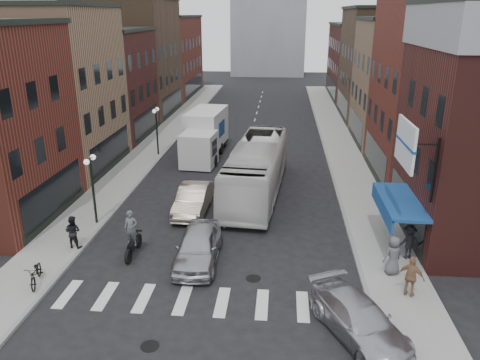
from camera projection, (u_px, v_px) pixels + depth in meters
name	position (u px, v px, depth m)	size (l,w,h in m)	color
ground	(214.00, 266.00, 22.70)	(160.00, 160.00, 0.00)	black
sidewalk_left	(158.00, 142.00, 44.03)	(3.00, 74.00, 0.15)	gray
sidewalk_right	(340.00, 147.00, 42.59)	(3.00, 74.00, 0.15)	gray
curb_left	(173.00, 144.00, 43.93)	(0.20, 74.00, 0.16)	gray
curb_right	(324.00, 147.00, 42.74)	(0.20, 74.00, 0.16)	gray
crosswalk_stripes	(203.00, 301.00, 19.89)	(12.00, 2.20, 0.01)	silver
bldg_left_mid_a	(41.00, 90.00, 35.04)	(10.30, 10.20, 12.30)	#9C7456
bldg_left_mid_b	(94.00, 84.00, 44.75)	(10.30, 10.20, 10.30)	#451B18
bldg_left_far_a	(128.00, 58.00, 54.56)	(10.30, 12.20, 13.30)	#4D3726
bldg_left_far_b	(159.00, 56.00, 68.03)	(10.30, 16.20, 11.30)	maroon
bldg_right_mid_a	(456.00, 81.00, 32.15)	(10.30, 10.20, 14.30)	maroon
bldg_right_mid_b	(416.00, 83.00, 42.03)	(10.30, 10.20, 11.30)	#9C7456
bldg_right_far_a	(390.00, 64.00, 52.18)	(10.30, 12.20, 12.30)	#4D3726
bldg_right_far_b	(369.00, 62.00, 65.64)	(10.30, 16.20, 10.30)	#451B18
awning_blue	(396.00, 202.00, 23.40)	(1.80, 5.00, 0.78)	navy
billboard_sign	(407.00, 145.00, 20.38)	(1.52, 3.00, 3.70)	black
streetlamp_near	(92.00, 177.00, 26.11)	(0.32, 1.22, 4.11)	black
streetlamp_far	(156.00, 122.00, 39.23)	(0.32, 1.22, 4.11)	black
bike_rack	(73.00, 237.00, 24.39)	(0.08, 0.68, 0.80)	#D8590C
box_truck	(205.00, 135.00, 39.35)	(3.18, 8.90, 3.79)	silver
motorcycle_rider	(132.00, 235.00, 23.25)	(0.70, 2.42, 2.46)	black
transit_bus	(257.00, 169.00, 31.20)	(2.98, 12.74, 3.55)	silver
sedan_left_near	(198.00, 246.00, 22.78)	(2.00, 4.98, 1.70)	#B2B1B6
sedan_left_far	(193.00, 200.00, 28.57)	(1.73, 4.96, 1.64)	beige
curb_car	(359.00, 319.00, 17.54)	(2.03, 4.98, 1.45)	#B5B5BA
parked_bicycle	(36.00, 273.00, 20.77)	(0.67, 1.93, 1.01)	black
ped_left_solo	(73.00, 232.00, 23.91)	(0.84, 0.48, 1.73)	black
ped_right_a	(409.00, 242.00, 22.83)	(1.14, 0.56, 1.77)	black
ped_right_b	(411.00, 277.00, 19.71)	(1.09, 0.54, 1.86)	#8F6849
ped_right_c	(393.00, 255.00, 21.43)	(0.92, 0.60, 1.89)	#4F5056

